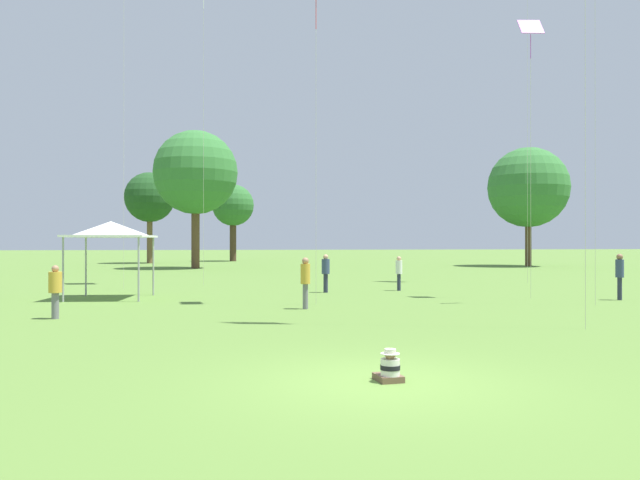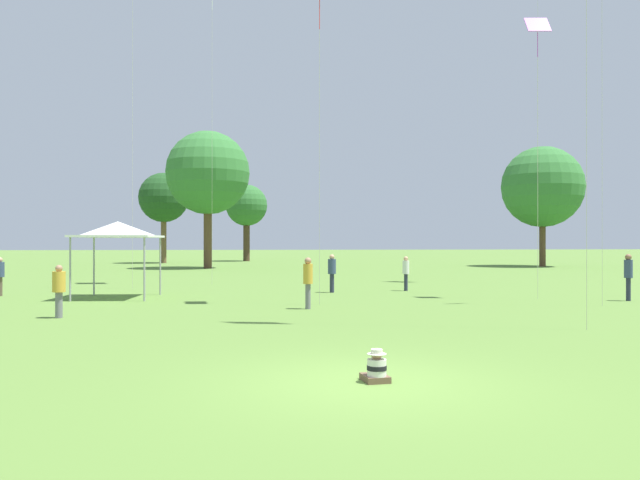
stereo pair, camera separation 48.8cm
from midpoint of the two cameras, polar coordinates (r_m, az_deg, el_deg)
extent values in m
plane|color=#567A33|center=(9.96, 4.06, -12.87)|extent=(300.00, 300.00, 0.00)
cube|color=brown|center=(10.07, 4.84, -12.43)|extent=(0.44, 0.51, 0.10)
cylinder|color=silver|center=(9.96, 5.01, -11.51)|extent=(0.34, 0.34, 0.26)
cylinder|color=black|center=(9.96, 5.01, -11.51)|extent=(0.35, 0.35, 0.07)
sphere|color=#A37556|center=(9.92, 5.01, -10.34)|extent=(0.18, 0.18, 0.18)
cylinder|color=beige|center=(9.92, 5.01, -10.32)|extent=(0.30, 0.30, 0.01)
cylinder|color=beige|center=(9.92, 5.01, -10.11)|extent=(0.18, 0.18, 0.08)
cylinder|color=#282D42|center=(25.76, 25.23, -4.06)|extent=(0.22, 0.22, 0.85)
cylinder|color=#334260|center=(25.72, 25.23, -2.37)|extent=(0.41, 0.41, 0.67)
sphere|color=brown|center=(25.71, 25.23, -1.41)|extent=(0.23, 0.23, 0.23)
cylinder|color=#282D42|center=(27.94, 6.73, -3.86)|extent=(0.20, 0.20, 0.75)
cylinder|color=silver|center=(27.91, 6.73, -2.49)|extent=(0.36, 0.36, 0.59)
sphere|color=tan|center=(27.89, 6.73, -1.70)|extent=(0.20, 0.20, 0.20)
cylinder|color=#282D42|center=(26.73, 0.00, -3.97)|extent=(0.23, 0.23, 0.80)
cylinder|color=#334260|center=(26.69, 0.00, -2.44)|extent=(0.43, 0.43, 0.63)
sphere|color=tan|center=(26.68, 0.00, -1.56)|extent=(0.22, 0.22, 0.22)
cylinder|color=slate|center=(19.33, -23.72, -5.53)|extent=(0.26, 0.26, 0.74)
cylinder|color=gold|center=(19.28, -23.72, -3.56)|extent=(0.47, 0.47, 0.59)
sphere|color=#A37556|center=(19.26, -23.72, -2.43)|extent=(0.20, 0.20, 0.20)
cylinder|color=slate|center=(20.27, -2.04, -5.18)|extent=(0.20, 0.20, 0.82)
cylinder|color=gold|center=(20.22, -2.04, -3.11)|extent=(0.36, 0.36, 0.65)
sphere|color=#A37556|center=(20.20, -2.04, -1.92)|extent=(0.22, 0.22, 0.22)
cube|color=white|center=(25.30, -19.10, 0.32)|extent=(3.16, 3.16, 0.08)
cone|color=white|center=(25.31, -19.10, 1.02)|extent=(3.00, 3.00, 0.54)
cylinder|color=#99999E|center=(26.99, -21.11, -2.28)|extent=(0.07, 0.07, 2.35)
cylinder|color=#99999E|center=(26.32, -15.51, -2.34)|extent=(0.07, 0.07, 2.35)
cylinder|color=#99999E|center=(24.44, -22.97, -2.51)|extent=(0.07, 0.07, 2.35)
cylinder|color=#99999E|center=(23.70, -16.82, -2.59)|extent=(0.07, 0.07, 2.35)
cylinder|color=#BCB7A8|center=(30.99, -17.94, 14.45)|extent=(0.01, 0.01, 19.97)
cylinder|color=#BCB7A8|center=(23.67, 23.31, 9.60)|extent=(0.01, 0.01, 12.37)
cylinder|color=#BCB7A8|center=(32.44, -11.03, 10.75)|extent=(0.01, 0.01, 16.61)
cylinder|color=red|center=(23.01, -1.02, 20.39)|extent=(0.02, 0.02, 1.42)
cylinder|color=#BCB7A8|center=(21.83, -1.02, 9.00)|extent=(0.01, 0.01, 11.31)
cylinder|color=#BCB7A8|center=(35.21, 18.05, 11.12)|extent=(0.01, 0.01, 18.10)
cube|color=#B738C6|center=(26.50, 18.18, 18.05)|extent=(0.93, 0.66, 0.70)
cylinder|color=#B738C6|center=(26.27, 18.18, 16.46)|extent=(0.02, 0.02, 0.92)
cylinder|color=#BCB7A8|center=(25.37, 18.19, 6.76)|extent=(0.01, 0.01, 10.45)
cylinder|color=brown|center=(57.68, 18.28, 0.20)|extent=(0.54, 0.54, 5.01)
sphere|color=#337033|center=(57.87, 18.27, 4.60)|extent=(7.03, 7.03, 7.03)
cylinder|color=#473323|center=(69.24, -8.16, 0.10)|extent=(0.72, 0.72, 4.92)
sphere|color=#2D662D|center=(69.35, -8.16, 3.18)|extent=(4.57, 4.57, 4.57)
cylinder|color=brown|center=(51.24, -11.58, 0.73)|extent=(0.66, 0.66, 5.90)
sphere|color=#337033|center=(51.54, -11.58, 6.08)|extent=(6.76, 6.76, 6.76)
cylinder|color=brown|center=(64.42, -15.52, 0.26)|extent=(0.55, 0.55, 5.23)
sphere|color=#1E471E|center=(64.57, -15.52, 3.79)|extent=(4.97, 4.97, 4.97)
camera|label=1|loc=(0.24, -90.81, 0.00)|focal=35.00mm
camera|label=2|loc=(0.24, 89.19, 0.00)|focal=35.00mm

